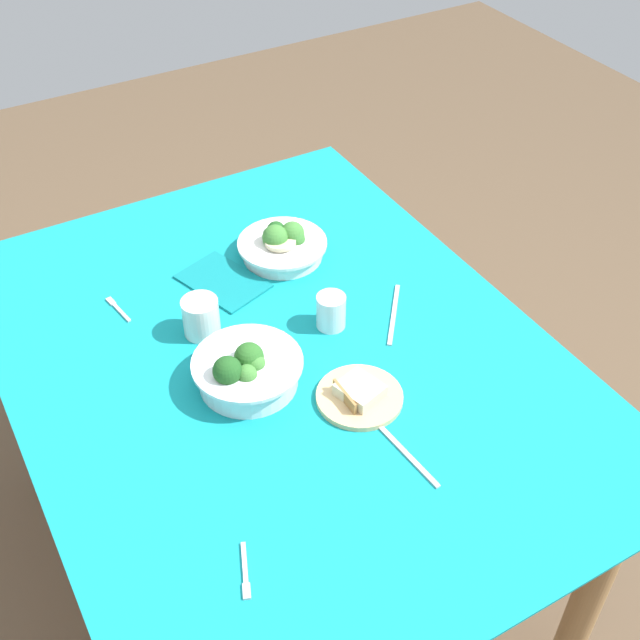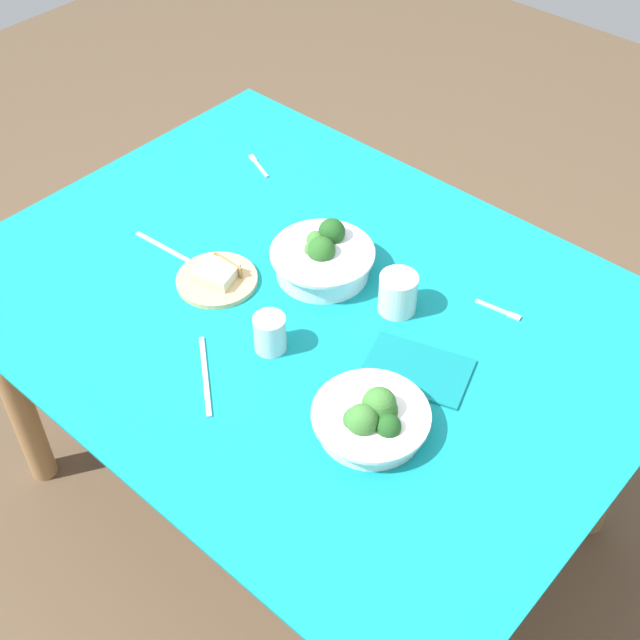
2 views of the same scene
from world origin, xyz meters
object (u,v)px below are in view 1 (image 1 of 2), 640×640
broccoli_bowl_near (247,371)px  water_glass_side (201,317)px  broccoli_bowl_far (282,244)px  bread_side_plate (359,395)px  fork_by_near_bowl (117,308)px  napkin_folded_upper (222,282)px  water_glass_center (331,311)px  fork_by_far_bowl (245,573)px  table_knife_right (403,451)px  table_knife_left (394,314)px

broccoli_bowl_near → water_glass_side: bearing=-175.1°
broccoli_bowl_far → bread_side_plate: broccoli_bowl_far is taller
fork_by_near_bowl → napkin_folded_upper: napkin_folded_upper is taller
water_glass_center → broccoli_bowl_far: bearing=174.6°
fork_by_far_bowl → table_knife_right: size_ratio=0.50×
water_glass_center → napkin_folded_upper: water_glass_center is taller
bread_side_plate → table_knife_right: size_ratio=0.86×
water_glass_side → table_knife_left: bearing=68.1°
broccoli_bowl_near → fork_by_far_bowl: 0.44m
broccoli_bowl_near → water_glass_side: (-0.19, -0.02, 0.01)m
fork_by_near_bowl → water_glass_center: bearing=-135.1°
broccoli_bowl_near → fork_by_far_bowl: size_ratio=2.23×
broccoli_bowl_near → table_knife_right: size_ratio=1.11×
broccoli_bowl_near → table_knife_left: bearing=95.0°
table_knife_left → napkin_folded_upper: size_ratio=1.02×
water_glass_center → table_knife_left: size_ratio=0.39×
water_glass_center → table_knife_left: water_glass_center is taller
broccoli_bowl_near → napkin_folded_upper: 0.35m
water_glass_side → table_knife_left: water_glass_side is taller
broccoli_bowl_near → water_glass_side: 0.19m
table_knife_left → table_knife_right: (0.34, -0.20, 0.00)m
fork_by_far_bowl → water_glass_side: bearing=-174.9°
broccoli_bowl_far → water_glass_center: bearing=-5.4°
table_knife_left → broccoli_bowl_far: bearing=58.1°
broccoli_bowl_near → fork_by_far_bowl: broccoli_bowl_near is taller
water_glass_side → fork_by_far_bowl: water_glass_side is taller
water_glass_side → napkin_folded_upper: 0.18m
broccoli_bowl_near → bread_side_plate: (0.15, 0.18, -0.03)m
water_glass_center → water_glass_side: bearing=-115.0°
table_knife_left → table_knife_right: bearing=-172.2°
napkin_folded_upper → bread_side_plate: bearing=9.8°
broccoli_bowl_far → broccoli_bowl_near: 0.45m
table_knife_left → table_knife_right: 0.40m
bread_side_plate → fork_by_far_bowl: (0.24, -0.37, -0.01)m
table_knife_right → napkin_folded_upper: napkin_folded_upper is taller
napkin_folded_upper → table_knife_left: bearing=44.0°
bread_side_plate → fork_by_near_bowl: (-0.51, -0.33, -0.01)m
napkin_folded_upper → fork_by_far_bowl: bearing=-21.7°
table_knife_right → fork_by_far_bowl: bearing=-81.5°
fork_by_near_bowl → table_knife_left: same height
water_glass_side → fork_by_far_bowl: (0.59, -0.18, -0.04)m
fork_by_near_bowl → napkin_folded_upper: bearing=-105.8°
bread_side_plate → napkin_folded_upper: size_ratio=0.87×
fork_by_near_bowl → napkin_folded_upper: (0.03, 0.25, 0.00)m
broccoli_bowl_far → water_glass_center: 0.28m
table_knife_left → napkin_folded_upper: napkin_folded_upper is taller
broccoli_bowl_near → bread_side_plate: size_ratio=1.29×
table_knife_right → broccoli_bowl_near: bearing=-154.3°
water_glass_center → water_glass_side: (-0.12, -0.26, 0.00)m
water_glass_side → table_knife_left: (0.16, 0.40, -0.04)m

